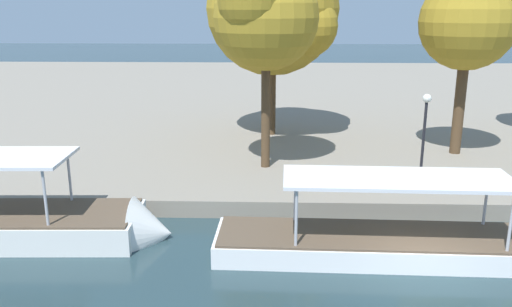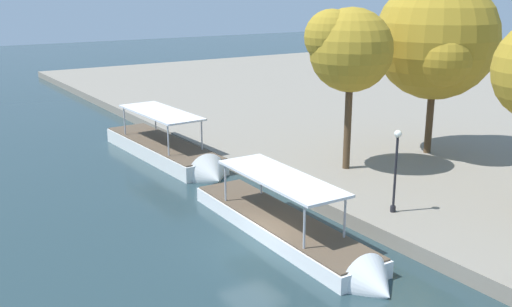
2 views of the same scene
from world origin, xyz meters
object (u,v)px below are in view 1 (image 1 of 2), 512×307
object	(u,v)px
tree_2	(464,22)
tree_3	(273,5)
lamp_post	(424,134)
tour_boat_1	(422,250)
tree_1	(262,15)

from	to	relation	value
tree_2	tree_3	world-z (taller)	tree_3
lamp_post	tree_2	distance (m)	7.96
tour_boat_1	tree_2	distance (m)	13.86
tree_1	tree_2	distance (m)	10.54
lamp_post	tree_3	xyz separation A→B (m)	(-6.39, 9.94, 5.26)
lamp_post	tree_2	xyz separation A→B (m)	(3.20, 5.82, 4.39)
tour_boat_1	lamp_post	distance (m)	6.00
tree_1	tree_3	xyz separation A→B (m)	(0.48, 7.18, 0.48)
lamp_post	tree_2	size ratio (longest dim) A/B	0.44
lamp_post	tree_3	distance (m)	12.93
tour_boat_1	tree_1	bearing A→B (deg)	127.02
tree_3	tree_1	bearing A→B (deg)	-93.86
tour_boat_1	lamp_post	bearing A→B (deg)	78.24
tree_3	tree_2	bearing A→B (deg)	-23.27
tour_boat_1	lamp_post	size ratio (longest dim) A/B	3.28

